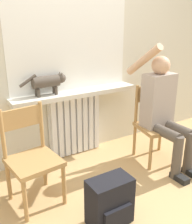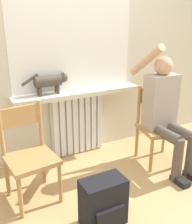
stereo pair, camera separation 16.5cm
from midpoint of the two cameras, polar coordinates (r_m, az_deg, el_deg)
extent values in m
plane|color=tan|center=(2.45, 9.97, -19.92)|extent=(12.00, 12.00, 0.00)
cube|color=beige|center=(2.96, -3.54, 15.70)|extent=(7.00, 0.06, 2.70)
cube|color=white|center=(3.12, -2.67, -2.58)|extent=(0.64, 0.05, 0.74)
cube|color=white|center=(2.99, -7.15, -3.80)|extent=(0.06, 0.03, 0.71)
cube|color=white|center=(3.01, -5.74, -3.53)|extent=(0.06, 0.03, 0.71)
cube|color=white|center=(3.04, -4.35, -3.26)|extent=(0.06, 0.03, 0.71)
cube|color=white|center=(3.07, -2.99, -2.99)|extent=(0.06, 0.03, 0.71)
cube|color=white|center=(3.10, -1.65, -2.73)|extent=(0.06, 0.03, 0.71)
cube|color=white|center=(3.14, -0.35, -2.47)|extent=(0.06, 0.03, 0.71)
cube|color=white|center=(3.17, 0.93, -2.22)|extent=(0.06, 0.03, 0.71)
cube|color=white|center=(3.21, 2.18, -1.97)|extent=(0.06, 0.03, 0.71)
cube|color=silver|center=(2.93, -2.14, 4.09)|extent=(1.47, 0.23, 0.05)
cube|color=white|center=(2.92, -3.26, 16.22)|extent=(1.41, 0.01, 1.17)
cube|color=#B2844C|center=(2.35, -11.96, -10.15)|extent=(0.45, 0.45, 0.04)
cylinder|color=#B2844C|center=(2.27, -14.07, -17.82)|extent=(0.04, 0.04, 0.38)
cylinder|color=#B2844C|center=(2.38, -5.78, -15.28)|extent=(0.04, 0.04, 0.38)
cylinder|color=#B2844C|center=(2.56, -17.00, -13.50)|extent=(0.04, 0.04, 0.38)
cylinder|color=#B2844C|center=(2.65, -9.56, -11.50)|extent=(0.04, 0.04, 0.38)
cylinder|color=#B2844C|center=(2.35, -18.08, -4.22)|extent=(0.04, 0.04, 0.44)
cylinder|color=#B2844C|center=(2.45, -10.15, -2.46)|extent=(0.04, 0.04, 0.44)
cube|color=#B2844C|center=(2.36, -14.24, -0.87)|extent=(0.37, 0.06, 0.18)
cube|color=#B2844C|center=(3.00, 15.18, -3.61)|extent=(0.48, 0.48, 0.04)
cylinder|color=#B2844C|center=(2.87, 13.58, -9.27)|extent=(0.04, 0.04, 0.38)
cylinder|color=#B2844C|center=(3.05, 19.45, -8.05)|extent=(0.04, 0.04, 0.38)
cylinder|color=#B2844C|center=(3.14, 10.37, -6.34)|extent=(0.04, 0.04, 0.38)
cylinder|color=#B2844C|center=(3.31, 15.90, -5.42)|extent=(0.04, 0.04, 0.38)
cylinder|color=#B2844C|center=(2.98, 10.89, 1.47)|extent=(0.04, 0.04, 0.44)
cylinder|color=#B2844C|center=(3.15, 16.66, 2.02)|extent=(0.04, 0.04, 0.44)
cube|color=#B2844C|center=(3.03, 14.02, 3.73)|extent=(0.36, 0.09, 0.18)
cylinder|color=brown|center=(2.81, 16.44, -4.58)|extent=(0.11, 0.41, 0.11)
cylinder|color=brown|center=(2.93, 18.99, -3.83)|extent=(0.11, 0.41, 0.11)
cylinder|color=brown|center=(2.77, 18.99, -9.95)|extent=(0.10, 0.10, 0.46)
cylinder|color=brown|center=(2.90, 21.49, -8.96)|extent=(0.10, 0.10, 0.46)
cube|color=black|center=(2.84, 19.42, -14.00)|extent=(0.09, 0.20, 0.06)
cube|color=#AD9E93|center=(2.91, 15.45, 2.20)|extent=(0.34, 0.20, 0.59)
sphere|color=tan|center=(2.82, 16.15, 9.58)|extent=(0.20, 0.20, 0.20)
cylinder|color=tan|center=(2.84, 12.54, 10.87)|extent=(0.08, 0.50, 0.38)
cylinder|color=#AD9E93|center=(3.00, 18.07, 1.84)|extent=(0.08, 0.08, 0.47)
cylinder|color=#4C4238|center=(2.79, -8.78, 6.69)|extent=(0.28, 0.12, 0.12)
sphere|color=#4C4238|center=(2.84, -5.53, 7.46)|extent=(0.11, 0.11, 0.11)
cone|color=#4C4238|center=(2.81, -5.35, 8.31)|extent=(0.04, 0.04, 0.04)
cone|color=#4C4238|center=(2.86, -5.76, 8.48)|extent=(0.04, 0.04, 0.04)
cylinder|color=#4C4238|center=(2.82, -6.59, 4.76)|extent=(0.03, 0.03, 0.09)
cylinder|color=#4C4238|center=(2.87, -7.04, 5.03)|extent=(0.03, 0.03, 0.09)
cylinder|color=#4C4238|center=(2.75, -10.38, 4.23)|extent=(0.03, 0.03, 0.09)
cylinder|color=#4C4238|center=(2.81, -10.76, 4.51)|extent=(0.03, 0.03, 0.09)
cylinder|color=#4C4238|center=(2.73, -12.57, 6.82)|extent=(0.18, 0.03, 0.12)
cube|color=black|center=(2.17, 3.86, -18.97)|extent=(0.35, 0.20, 0.40)
cube|color=black|center=(2.15, 5.56, -22.30)|extent=(0.24, 0.03, 0.18)
camera|label=1|loc=(0.08, -88.19, 0.65)|focal=42.00mm
camera|label=2|loc=(0.08, 91.81, -0.65)|focal=42.00mm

